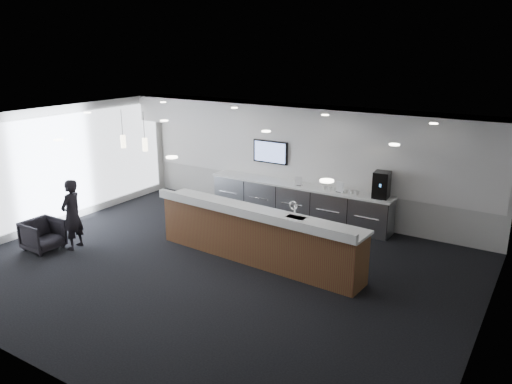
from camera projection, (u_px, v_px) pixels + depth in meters
The scene contains 26 objects.
ground at pixel (215, 269), 10.28m from camera, with size 10.00×10.00×0.00m, color black.
ceiling at pixel (212, 124), 9.43m from camera, with size 10.00×8.00×0.02m, color black.
back_wall at pixel (305, 161), 13.10m from camera, with size 10.00×0.02×3.00m, color silver.
left_wall at pixel (52, 168), 12.40m from camera, with size 0.02×8.00×3.00m, color silver.
right_wall at pixel (488, 254), 7.31m from camera, with size 0.02×8.00×3.00m, color silver.
soffit_bulkhead at pixel (298, 120), 12.41m from camera, with size 10.00×0.90×0.70m, color white.
alcove_panel at pixel (305, 158), 13.05m from camera, with size 9.80×0.06×1.40m, color white.
window_blinds_wall at pixel (53, 168), 12.38m from camera, with size 0.04×7.36×2.55m, color silver.
back_credenza at pixel (298, 202), 13.10m from camera, with size 5.06×0.66×0.95m.
wall_tv at pixel (270, 152), 13.49m from camera, with size 1.05×0.08×0.62m.
pendant_left at pixel (150, 143), 11.51m from camera, with size 0.12×0.12×0.30m, color #FFF0C6.
pendant_right at pixel (129, 140), 11.87m from camera, with size 0.12×0.12×0.30m, color #FFF0C6.
ceiling_can_lights at pixel (212, 126), 9.44m from camera, with size 7.00×5.00×0.02m, color white, non-canonical shape.
service_counter at pixel (256, 235), 10.53m from camera, with size 4.93×1.14×1.49m.
coffee_machine at pixel (382, 185), 11.77m from camera, with size 0.40×0.50×0.63m.
info_sign_left at pixel (298, 181), 12.82m from camera, with size 0.17×0.02×0.24m, color white.
info_sign_right at pixel (339, 187), 12.23m from camera, with size 0.20×0.02×0.27m, color white.
armchair at pixel (43, 235), 11.17m from camera, with size 0.74×0.76×0.69m, color black.
lounge_guest at pixel (72, 214), 11.13m from camera, with size 0.59×0.38×1.60m, color black.
cup_0 at pixel (357, 193), 12.06m from camera, with size 0.10×0.10×0.10m, color white.
cup_1 at pixel (351, 192), 12.13m from camera, with size 0.10×0.10×0.10m, color white.
cup_2 at pixel (346, 191), 12.20m from camera, with size 0.10×0.10×0.10m, color white.
cup_3 at pixel (341, 190), 12.28m from camera, with size 0.10×0.10×0.10m, color white.
cup_4 at pixel (335, 189), 12.35m from camera, with size 0.10×0.10×0.10m, color white.
cup_5 at pixel (330, 188), 12.42m from camera, with size 0.10×0.10×0.10m, color white.
cup_6 at pixel (325, 188), 12.49m from camera, with size 0.10×0.10×0.10m, color white.
Camera 1 is at (5.71, -7.52, 4.45)m, focal length 35.00 mm.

